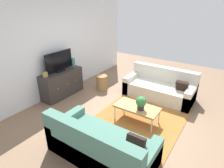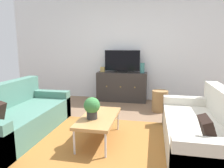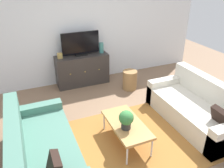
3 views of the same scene
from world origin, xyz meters
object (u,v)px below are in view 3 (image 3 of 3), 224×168
Objects in this scene: tv_console at (82,70)px; glass_vase at (101,48)px; wicker_basket at (130,80)px; couch_right_side at (198,109)px; flat_screen_tv at (80,44)px; coffee_table at (126,124)px; potted_plant at (126,119)px; couch_left_side at (38,152)px; mantel_clock at (60,56)px.

glass_vase is (0.51, 0.00, 0.50)m from tv_console.
couch_right_side is at bearing -71.01° from wicker_basket.
flat_screen_tv reaches higher than glass_vase.
coffee_table is 2.18× the size of wicker_basket.
tv_console is at bearing 142.94° from wicker_basket.
couch_left_side is at bearing 174.24° from potted_plant.
wicker_basket is at bearing -26.14° from mantel_clock.
flat_screen_tv reaches higher than coffee_table.
potted_plant is 2.56m from mantel_clock.
glass_vase is 1.06m from wicker_basket.
coffee_table is at bearing -118.89° from wicker_basket.
tv_console is 2.77× the size of wicker_basket.
couch_right_side is 2.11× the size of flat_screen_tv.
glass_vase is 1.03m from mantel_clock.
coffee_table is at bearing 60.41° from potted_plant.
potted_plant is at bearing -119.59° from coffee_table.
flat_screen_tv reaches higher than wicker_basket.
tv_console reaches higher than wicker_basket.
glass_vase is (1.87, 2.37, 0.60)m from couch_left_side.
couch_left_side is 7.49× the size of glass_vase.
mantel_clock is at bearing 100.67° from potted_plant.
couch_right_side is at bearing 4.88° from potted_plant.
couch_right_side is 2.65m from glass_vase.
flat_screen_tv is at bearing 90.00° from tv_console.
couch_left_side and couch_right_side have the same top height.
couch_right_side is at bearing 0.00° from couch_left_side.
glass_vase reaches higher than couch_right_side.
couch_left_side is 2.86m from flat_screen_tv.
couch_right_side reaches higher than potted_plant.
couch_right_side is (2.88, 0.00, 0.00)m from couch_left_side.
flat_screen_tv is at bearing 2.24° from mantel_clock.
tv_console is at bearing 122.63° from couch_right_side.
wicker_basket is (0.95, -0.72, -0.14)m from tv_console.
couch_right_side is 6.08× the size of potted_plant.
couch_left_side is 1.36m from potted_plant.
flat_screen_tv is 6.90× the size of mantel_clock.
tv_console is 0.71m from glass_vase.
tv_console is 0.67m from mantel_clock.
coffee_table is 0.24m from potted_plant.
potted_plant is at bearing -90.90° from tv_console.
couch_left_side is 2.84m from wicker_basket.
coffee_table is at bearing -77.29° from mantel_clock.
wicker_basket is (1.46, -0.72, -0.58)m from mantel_clock.
tv_console is 9.73× the size of mantel_clock.
flat_screen_tv is (-0.03, 2.41, 0.66)m from coffee_table.
mantel_clock is (-0.54, 2.39, 0.45)m from coffee_table.
glass_vase reaches higher than potted_plant.
couch_right_side is 4.14× the size of wicker_basket.
glass_vase reaches higher than tv_console.
couch_right_side is at bearing -66.99° from glass_vase.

